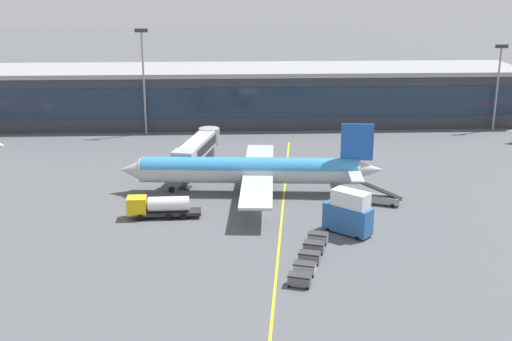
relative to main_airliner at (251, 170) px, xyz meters
name	(u,v)px	position (x,y,z in m)	size (l,w,h in m)	color
ground_plane	(265,212)	(1.82, -8.77, -3.96)	(700.00, 700.00, 0.00)	#515459
apron_lead_in_line	(283,207)	(4.71, -6.77, -3.96)	(0.30, 80.00, 0.01)	yellow
terminal_building	(181,95)	(-14.70, 53.65, 2.61)	(161.70, 21.42, 13.10)	#2D333D
main_airliner	(251,170)	(0.00, 0.00, 0.00)	(43.25, 34.25, 11.81)	#B2B7BC
jet_bridge	(199,147)	(-8.92, 11.31, 0.98)	(7.85, 19.55, 6.65)	#B2B7BC
fuel_tanker	(159,206)	(-13.96, -10.37, -2.22)	(10.86, 2.92, 3.25)	#232326
catering_lift	(349,213)	(12.84, -17.76, -0.90)	(6.71, 6.43, 6.30)	#285B9E
belt_loader	(380,198)	(20.04, -6.10, -2.97)	(6.89, 4.02, 3.49)	gray
baggage_cart_0	(300,280)	(4.43, -33.09, -3.18)	(2.99, 2.27, 1.48)	#595B60
baggage_cart_1	(305,268)	(5.38, -30.04, -3.18)	(2.99, 2.27, 1.48)	#B2B7BC
baggage_cart_2	(309,257)	(6.34, -26.99, -3.18)	(2.99, 2.27, 1.48)	#595B60
baggage_cart_3	(314,247)	(7.29, -23.93, -3.18)	(2.99, 2.27, 1.48)	#595B60
baggage_cart_4	(318,238)	(8.24, -20.88, -3.18)	(2.99, 2.27, 1.48)	gray
apron_light_mast_0	(498,80)	(57.30, 41.69, 7.70)	(2.80, 0.50, 19.51)	gray
apron_light_mast_1	(143,73)	(-21.96, 41.69, 9.65)	(2.80, 0.50, 23.26)	gray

